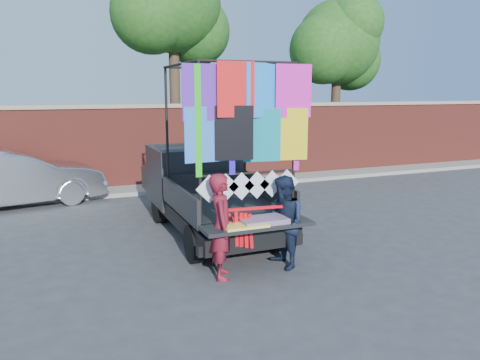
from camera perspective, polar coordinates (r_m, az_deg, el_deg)
name	(u,v)px	position (r m, az deg, el deg)	size (l,w,h in m)	color
ground	(238,254)	(8.83, -0.30, -9.04)	(90.00, 90.00, 0.00)	#38383A
brick_wall	(155,145)	(15.12, -10.31, 4.24)	(30.00, 0.45, 2.61)	maroon
curb	(161,188)	(14.64, -9.57, -0.96)	(30.00, 1.20, 0.12)	gray
tree_mid	(174,8)	(16.58, -8.04, 20.03)	(4.20, 3.30, 7.73)	#38281C
tree_right	(339,45)	(19.15, 12.01, 15.79)	(4.20, 3.30, 6.62)	#38281C
pickup_truck	(201,188)	(10.47, -4.82, -0.93)	(2.20, 5.53, 3.48)	black
sedan	(12,179)	(13.57, -26.01, 0.14)	(1.59, 4.56, 1.50)	silver
woman	(222,226)	(7.54, -2.25, -5.65)	(0.63, 0.41, 1.72)	maroon
man	(284,223)	(8.00, 5.38, -5.19)	(0.78, 0.60, 1.60)	#151E35
streamer_bundle	(248,221)	(7.68, 0.96, -5.02)	(1.00, 0.17, 0.69)	red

